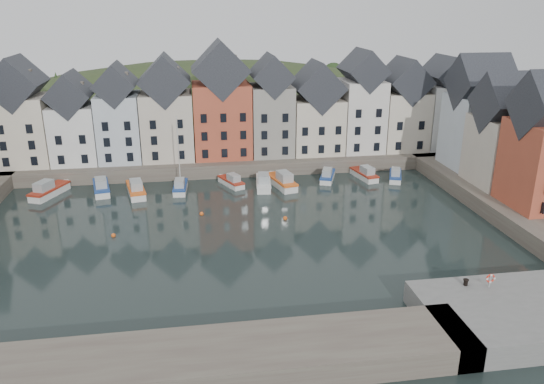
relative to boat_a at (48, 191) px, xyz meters
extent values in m
plane|color=black|center=(24.33, -18.08, -0.76)|extent=(260.00, 260.00, 0.00)
cube|color=#53473F|center=(24.33, 11.92, 0.24)|extent=(90.00, 16.00, 2.00)
cube|color=#53473F|center=(61.33, -15.08, 0.24)|extent=(14.00, 54.00, 2.00)
cube|color=#60605E|center=(46.33, -38.08, 0.24)|extent=(18.00, 10.00, 2.00)
cube|color=#53473F|center=(14.33, -40.08, 0.24)|extent=(50.00, 6.00, 2.00)
ellipsoid|color=#27371B|center=(24.33, 37.92, -18.76)|extent=(153.60, 70.40, 64.00)
sphere|color=black|center=(10.39, 32.85, 7.94)|extent=(5.77, 5.77, 5.77)
sphere|color=black|center=(49.19, 42.66, 7.36)|extent=(5.27, 5.27, 5.27)
sphere|color=black|center=(56.14, 36.11, 7.12)|extent=(5.07, 5.07, 5.07)
sphere|color=black|center=(38.60, 37.11, 7.06)|extent=(5.01, 5.01, 5.01)
sphere|color=black|center=(-13.34, 38.52, 5.81)|extent=(3.94, 3.94, 3.94)
sphere|color=black|center=(52.65, 42.16, 7.29)|extent=(5.21, 5.21, 5.21)
sphere|color=black|center=(26.31, 40.56, 7.56)|extent=(5.45, 5.45, 5.45)
sphere|color=black|center=(62.13, 30.23, 6.44)|extent=(4.49, 4.49, 4.49)
cube|color=beige|center=(-4.84, 9.92, 6.27)|extent=(7.67, 8.00, 10.07)
cube|color=black|center=(-4.84, 9.92, 13.21)|extent=(7.67, 8.16, 7.67)
cube|color=white|center=(2.42, 9.92, 5.54)|extent=(6.56, 8.00, 8.61)
cube|color=black|center=(2.42, 9.92, 11.47)|extent=(6.56, 8.16, 6.56)
cube|color=silver|center=(8.96, 9.92, 6.25)|extent=(6.20, 8.00, 10.02)
cube|color=black|center=(8.96, 9.92, 12.79)|extent=(6.20, 8.16, 6.20)
cube|color=beige|center=(16.06, 9.92, 6.28)|extent=(7.70, 8.00, 10.08)
cube|color=black|center=(16.06, 9.92, 13.22)|extent=(7.70, 8.16, 7.70)
cube|color=#B24B32|center=(24.40, 9.92, 6.88)|extent=(8.69, 8.00, 11.28)
cube|color=black|center=(24.40, 9.92, 14.67)|extent=(8.69, 8.16, 8.69)
cube|color=gray|center=(32.10, 9.92, 6.63)|extent=(6.43, 8.00, 10.78)
cube|color=black|center=(32.10, 9.92, 13.61)|extent=(6.43, 8.16, 6.43)
cube|color=beige|center=(39.40, 9.92, 5.52)|extent=(7.88, 8.00, 8.56)
cube|color=black|center=(39.40, 9.92, 11.75)|extent=(7.88, 8.16, 7.88)
cube|color=silver|center=(46.74, 9.92, 6.87)|extent=(6.50, 8.00, 11.27)
cube|color=black|center=(46.74, 9.92, 14.12)|extent=(6.50, 8.16, 6.50)
cube|color=beige|center=(53.76, 9.92, 5.90)|extent=(7.23, 8.00, 9.32)
cube|color=black|center=(53.76, 9.92, 12.35)|extent=(7.23, 8.16, 7.23)
cube|color=white|center=(60.61, 9.92, 6.40)|extent=(6.18, 8.00, 10.32)
cube|color=black|center=(60.61, 9.92, 13.09)|extent=(6.18, 8.16, 6.18)
cube|color=silver|center=(60.33, -1.82, 6.43)|extent=(7.47, 8.00, 10.38)
cube|color=black|center=(60.33, -1.82, 13.60)|extent=(7.62, 8.00, 8.00)
cube|color=beige|center=(60.33, -9.83, 5.68)|extent=(8.14, 8.00, 8.89)
cube|color=black|center=(60.33, -9.83, 12.10)|extent=(8.30, 8.00, 8.00)
sphere|color=orange|center=(20.33, -10.08, -0.61)|extent=(0.50, 0.50, 0.50)
sphere|color=orange|center=(30.33, -13.08, -0.61)|extent=(0.50, 0.50, 0.50)
sphere|color=orange|center=(10.33, -15.08, -0.61)|extent=(0.50, 0.50, 0.50)
cube|color=silver|center=(0.08, 0.19, -0.38)|extent=(4.41, 6.76, 1.20)
cube|color=#A22917|center=(0.08, 0.19, 0.27)|extent=(4.57, 6.93, 0.27)
cube|color=#959B9C|center=(-0.31, -0.70, 0.92)|extent=(2.44, 3.00, 1.31)
cube|color=silver|center=(6.85, 0.58, -0.39)|extent=(3.07, 6.57, 1.16)
cube|color=navy|center=(6.85, 0.58, 0.24)|extent=(3.19, 6.71, 0.26)
cube|color=#959B9C|center=(7.03, -0.35, 0.87)|extent=(1.93, 2.76, 1.26)
cube|color=silver|center=(11.68, -1.17, -0.38)|extent=(3.14, 6.73, 1.19)
cube|color=orange|center=(11.68, -1.17, 0.26)|extent=(3.27, 6.87, 0.27)
cube|color=#959B9C|center=(11.87, -2.12, 0.91)|extent=(1.98, 2.83, 1.30)
cube|color=silver|center=(17.69, -0.64, -0.44)|extent=(2.00, 5.58, 1.01)
cube|color=navy|center=(17.69, -0.64, 0.11)|extent=(2.10, 5.70, 0.23)
cube|color=#959B9C|center=(17.64, -1.46, 0.66)|extent=(1.42, 2.27, 1.10)
cylinder|color=silver|center=(17.73, -0.09, 4.72)|extent=(0.13, 0.13, 10.06)
cube|color=silver|center=(24.88, 0.65, -0.46)|extent=(3.57, 5.41, 0.96)
cube|color=#A22917|center=(24.88, 0.65, 0.07)|extent=(3.69, 5.54, 0.22)
cube|color=#959B9C|center=(25.20, -0.06, 0.59)|extent=(1.97, 2.41, 1.05)
cube|color=silver|center=(29.39, -0.83, -0.39)|extent=(2.61, 6.49, 1.16)
cube|color=silver|center=(29.39, -0.83, 0.24)|extent=(2.73, 6.63, 0.26)
cube|color=#959B9C|center=(29.28, -1.77, 0.87)|extent=(1.75, 2.68, 1.26)
cube|color=silver|center=(31.99, -0.92, -0.37)|extent=(3.58, 7.07, 1.24)
cube|color=orange|center=(31.99, -0.92, 0.31)|extent=(3.72, 7.23, 0.28)
cube|color=#959B9C|center=(32.23, -1.91, 0.99)|extent=(2.18, 3.01, 1.36)
cube|color=silver|center=(39.25, 0.97, -0.44)|extent=(3.48, 5.68, 1.00)
cube|color=navy|center=(39.25, 0.97, 0.10)|extent=(3.61, 5.81, 0.23)
cube|color=#959B9C|center=(38.96, 0.21, 0.65)|extent=(1.97, 2.49, 1.09)
cube|color=silver|center=(44.85, 0.88, -0.43)|extent=(2.79, 5.96, 1.05)
cube|color=#A22917|center=(44.85, 0.88, 0.15)|extent=(2.90, 6.09, 0.24)
cube|color=#959B9C|center=(45.01, 0.04, 0.72)|extent=(1.75, 2.51, 1.15)
cube|color=silver|center=(49.28, -0.35, -0.45)|extent=(3.43, 5.53, 0.98)
cube|color=navy|center=(49.28, -0.35, 0.08)|extent=(3.55, 5.67, 0.22)
cube|color=#959B9C|center=(48.98, -1.10, 0.61)|extent=(1.93, 2.43, 1.06)
cylinder|color=black|center=(42.16, -34.58, 1.49)|extent=(0.36, 0.36, 0.50)
cylinder|color=black|center=(42.16, -34.58, 1.76)|extent=(0.48, 0.48, 0.08)
cube|color=gray|center=(43.94, -35.23, 1.79)|extent=(0.10, 0.10, 1.10)
torus|color=red|center=(43.94, -35.28, 2.14)|extent=(0.80, 0.14, 0.80)
camera|label=1|loc=(19.59, -71.59, 24.08)|focal=35.00mm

